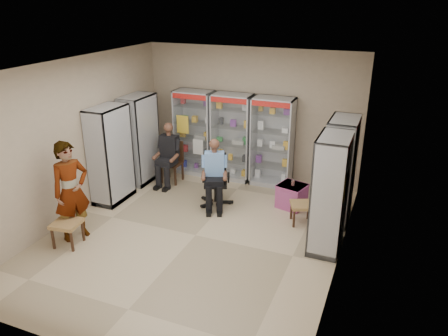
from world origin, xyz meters
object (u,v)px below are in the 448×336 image
at_px(office_chair, 216,180).
at_px(woven_stool_b, 68,233).
at_px(cabinet_right_far, 340,171).
at_px(cabinet_left_near, 110,155).
at_px(cabinet_right_near, 330,194).
at_px(cabinet_left_far, 140,139).
at_px(cabinet_back_right, 272,142).
at_px(standing_man, 71,191).
at_px(cabinet_back_mid, 232,137).
at_px(seated_shopkeeper, 215,175).
at_px(woven_stool_a, 301,213).
at_px(pink_trunk, 292,196).
at_px(wooden_chair, 172,162).
at_px(cabinet_back_left, 195,133).

distance_m(office_chair, woven_stool_b, 2.99).
bearing_deg(cabinet_right_far, cabinet_left_near, 101.41).
distance_m(cabinet_right_near, office_chair, 2.56).
bearing_deg(cabinet_left_far, cabinet_back_right, 108.19).
relative_size(cabinet_right_far, standing_man, 1.11).
bearing_deg(cabinet_back_mid, cabinet_back_right, 0.00).
bearing_deg(seated_shopkeeper, woven_stool_a, -24.07).
bearing_deg(office_chair, pink_trunk, -4.03).
xyz_separation_m(cabinet_left_near, wooden_chair, (0.68, 1.30, -0.53)).
bearing_deg(cabinet_left_near, cabinet_back_mid, 137.20).
bearing_deg(cabinet_left_far, cabinet_right_near, 73.75).
xyz_separation_m(wooden_chair, standing_man, (-0.40, -2.83, 0.43)).
height_order(wooden_chair, pink_trunk, wooden_chair).
bearing_deg(woven_stool_b, cabinet_left_far, 96.48).
relative_size(cabinet_back_mid, cabinet_right_far, 1.00).
relative_size(office_chair, seated_shopkeeper, 0.79).
distance_m(seated_shopkeeper, standing_man, 2.76).
height_order(cabinet_right_far, cabinet_left_far, same).
relative_size(cabinet_left_far, pink_trunk, 3.98).
height_order(cabinet_right_far, standing_man, cabinet_right_far).
xyz_separation_m(pink_trunk, woven_stool_b, (-3.22, -2.87, -0.02)).
bearing_deg(cabinet_back_right, woven_stool_b, -123.11).
relative_size(office_chair, woven_stool_b, 2.38).
relative_size(cabinet_back_left, woven_stool_a, 4.91).
bearing_deg(pink_trunk, office_chair, -162.53).
xyz_separation_m(cabinet_right_near, woven_stool_a, (-0.57, 0.67, -0.80)).
bearing_deg(cabinet_back_mid, woven_stool_b, -112.01).
bearing_deg(cabinet_right_near, woven_stool_b, 111.22).
relative_size(cabinet_back_mid, woven_stool_b, 4.50).
distance_m(office_chair, pink_trunk, 1.58).
bearing_deg(wooden_chair, cabinet_right_near, -21.64).
bearing_deg(standing_man, cabinet_back_mid, -1.00).
height_order(cabinet_right_near, cabinet_left_far, same).
height_order(wooden_chair, seated_shopkeeper, seated_shopkeeper).
distance_m(cabinet_back_mid, standing_man, 3.91).
distance_m(cabinet_right_near, standing_man, 4.39).
relative_size(pink_trunk, woven_stool_a, 1.23).
distance_m(cabinet_back_left, cabinet_right_far, 3.71).
relative_size(cabinet_left_far, wooden_chair, 2.13).
bearing_deg(pink_trunk, standing_man, -141.53).
bearing_deg(pink_trunk, wooden_chair, 175.40).
bearing_deg(wooden_chair, cabinet_left_near, -117.61).
relative_size(cabinet_right_far, pink_trunk, 3.98).
distance_m(cabinet_right_near, pink_trunk, 1.73).
bearing_deg(cabinet_left_far, cabinet_back_mid, 116.32).
distance_m(cabinet_left_near, woven_stool_a, 4.00).
relative_size(cabinet_left_far, standing_man, 1.11).
relative_size(office_chair, pink_trunk, 2.10).
bearing_deg(cabinet_right_far, cabinet_left_far, 87.43).
height_order(cabinet_left_near, woven_stool_b, cabinet_left_near).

